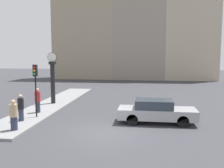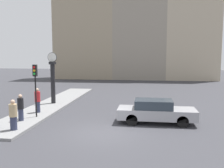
{
  "view_description": "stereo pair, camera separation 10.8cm",
  "coord_description": "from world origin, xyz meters",
  "px_view_note": "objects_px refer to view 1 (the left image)",
  "views": [
    {
      "loc": [
        2.16,
        -12.99,
        4.22
      ],
      "look_at": [
        -0.43,
        6.38,
        1.94
      ],
      "focal_mm": 40.0,
      "sensor_mm": 36.0,
      "label": 1
    },
    {
      "loc": [
        2.27,
        -12.98,
        4.22
      ],
      "look_at": [
        -0.43,
        6.38,
        1.94
      ],
      "focal_mm": 40.0,
      "sensor_mm": 36.0,
      "label": 2
    }
  ],
  "objects_px": {
    "pedestrian_red_top": "(38,101)",
    "pedestrian_tan_coat": "(14,115)",
    "street_clock": "(53,79)",
    "sedan_car": "(156,111)",
    "pedestrian_black_jacket": "(21,108)",
    "traffic_light_near": "(35,79)"
  },
  "relations": [
    {
      "from": "sedan_car",
      "to": "pedestrian_black_jacket",
      "type": "height_order",
      "value": "pedestrian_black_jacket"
    },
    {
      "from": "pedestrian_red_top",
      "to": "pedestrian_black_jacket",
      "type": "distance_m",
      "value": 2.29
    },
    {
      "from": "sedan_car",
      "to": "traffic_light_near",
      "type": "bearing_deg",
      "value": -179.34
    },
    {
      "from": "street_clock",
      "to": "pedestrian_red_top",
      "type": "distance_m",
      "value": 3.65
    },
    {
      "from": "sedan_car",
      "to": "pedestrian_tan_coat",
      "type": "relative_size",
      "value": 2.86
    },
    {
      "from": "sedan_car",
      "to": "street_clock",
      "type": "distance_m",
      "value": 9.69
    },
    {
      "from": "sedan_car",
      "to": "street_clock",
      "type": "relative_size",
      "value": 1.12
    },
    {
      "from": "sedan_car",
      "to": "pedestrian_black_jacket",
      "type": "bearing_deg",
      "value": -172.12
    },
    {
      "from": "sedan_car",
      "to": "pedestrian_red_top",
      "type": "distance_m",
      "value": 8.32
    },
    {
      "from": "traffic_light_near",
      "to": "sedan_car",
      "type": "bearing_deg",
      "value": 0.66
    },
    {
      "from": "street_clock",
      "to": "sedan_car",
      "type": "bearing_deg",
      "value": -28.6
    },
    {
      "from": "sedan_car",
      "to": "street_clock",
      "type": "height_order",
      "value": "street_clock"
    },
    {
      "from": "pedestrian_red_top",
      "to": "traffic_light_near",
      "type": "bearing_deg",
      "value": -69.49
    },
    {
      "from": "street_clock",
      "to": "pedestrian_tan_coat",
      "type": "bearing_deg",
      "value": -85.0
    },
    {
      "from": "sedan_car",
      "to": "street_clock",
      "type": "bearing_deg",
      "value": 151.4
    },
    {
      "from": "pedestrian_black_jacket",
      "to": "pedestrian_red_top",
      "type": "bearing_deg",
      "value": 88.34
    },
    {
      "from": "traffic_light_near",
      "to": "pedestrian_red_top",
      "type": "height_order",
      "value": "traffic_light_near"
    },
    {
      "from": "pedestrian_black_jacket",
      "to": "street_clock",
      "type": "bearing_deg",
      "value": 91.04
    },
    {
      "from": "pedestrian_red_top",
      "to": "pedestrian_tan_coat",
      "type": "bearing_deg",
      "value": -83.21
    },
    {
      "from": "street_clock",
      "to": "traffic_light_near",
      "type": "bearing_deg",
      "value": -82.33
    },
    {
      "from": "traffic_light_near",
      "to": "pedestrian_red_top",
      "type": "relative_size",
      "value": 1.99
    },
    {
      "from": "sedan_car",
      "to": "pedestrian_red_top",
      "type": "xyz_separation_m",
      "value": [
        -8.24,
        1.14,
        0.26
      ]
    }
  ]
}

